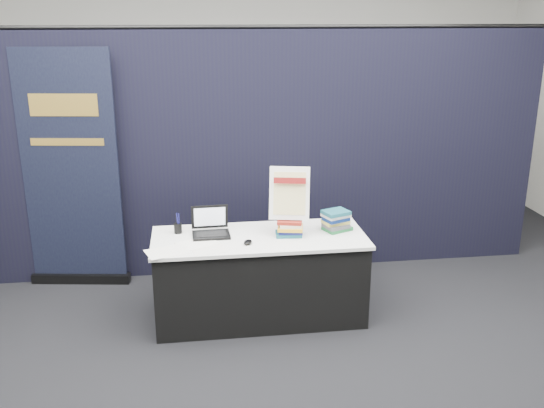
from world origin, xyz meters
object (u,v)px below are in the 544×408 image
at_px(stacking_chair, 319,220).
at_px(info_sign, 289,194).
at_px(pullup_banner, 72,184).
at_px(book_stack_tall, 290,228).
at_px(display_table, 259,277).
at_px(book_stack_short, 337,220).
at_px(laptop, 211,228).

bearing_deg(stacking_chair, info_sign, -125.70).
bearing_deg(stacking_chair, pullup_banner, 170.31).
bearing_deg(book_stack_tall, pullup_banner, 153.36).
bearing_deg(display_table, book_stack_short, 4.33).
xyz_separation_m(laptop, info_sign, (0.66, -0.08, 0.30)).
bearing_deg(book_stack_short, stacking_chair, 87.71).
bearing_deg(stacking_chair, book_stack_tall, -124.93).
xyz_separation_m(book_stack_short, pullup_banner, (-2.34, 0.90, 0.16)).
relative_size(laptop, stacking_chair, 0.32).
distance_m(pullup_banner, stacking_chair, 2.42).
relative_size(display_table, stacking_chair, 1.83).
bearing_deg(book_stack_short, book_stack_tall, -170.96).
height_order(info_sign, pullup_banner, pullup_banner).
distance_m(book_stack_short, stacking_chair, 0.91).
height_order(book_stack_tall, stacking_chair, stacking_chair).
relative_size(display_table, info_sign, 3.95).
xyz_separation_m(book_stack_tall, stacking_chair, (0.45, 0.92, -0.27)).
bearing_deg(book_stack_short, laptop, 177.61).
xyz_separation_m(book_stack_tall, info_sign, (0.00, 0.03, 0.29)).
bearing_deg(pullup_banner, info_sign, -17.16).
distance_m(display_table, book_stack_short, 0.82).
bearing_deg(info_sign, laptop, -174.70).
relative_size(display_table, book_stack_tall, 7.91).
height_order(display_table, laptop, laptop).
bearing_deg(info_sign, stacking_chair, 75.36).
bearing_deg(display_table, stacking_chair, 51.89).
xyz_separation_m(pullup_banner, stacking_chair, (2.37, -0.04, -0.46)).
bearing_deg(info_sign, display_table, -164.32).
relative_size(laptop, book_stack_short, 1.24).
distance_m(book_stack_tall, info_sign, 0.29).
relative_size(display_table, book_stack_short, 7.05).
relative_size(book_stack_short, pullup_banner, 0.11).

